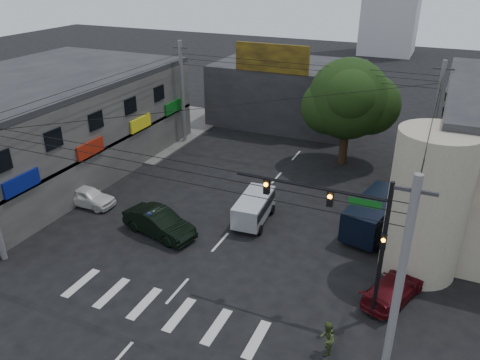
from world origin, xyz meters
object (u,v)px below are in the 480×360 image
Objects in this scene: utility_pole_far_right at (433,124)px; traffic_officer at (150,225)px; maroon_sedan at (394,288)px; silver_minivan at (254,209)px; utility_pole_far_left at (182,94)px; dark_sedan at (159,223)px; pedestrian_olive at (327,339)px; traffic_gantry at (347,223)px; utility_pole_near_right at (398,289)px; navy_van at (374,216)px; street_tree at (348,99)px; white_compact at (88,196)px.

utility_pole_far_right is 5.21× the size of traffic_officer.
maroon_sedan is 1.11× the size of silver_minivan.
utility_pole_far_left reaches higher than dark_sedan.
silver_minivan reaches higher than dark_sedan.
silver_minivan is (-9.29, 4.21, 0.25)m from maroon_sedan.
pedestrian_olive is (-2.47, -20.02, -3.78)m from utility_pole_far_right.
dark_sedan is (-11.66, 2.32, -4.02)m from traffic_gantry.
maroon_sedan is at bearing -78.82° from dark_sedan.
utility_pole_far_left reaches higher than pedestrian_olive.
traffic_gantry is at bearing 59.36° from maroon_sedan.
utility_pole_near_right reaches higher than navy_van.
pedestrian_olive is (4.03, -21.02, -4.65)m from street_tree.
white_compact reaches higher than maroon_sedan.
utility_pole_far_right is at bearing -45.76° from silver_minivan.
navy_van is (18.67, -9.04, -3.49)m from utility_pole_far_left.
dark_sedan is at bearing -101.84° from white_compact.
navy_van is (-2.33, 11.46, -3.49)m from utility_pole_near_right.
traffic_officer is at bearing 160.26° from utility_pole_near_right.
traffic_gantry is at bearing -78.01° from street_tree.
traffic_gantry is at bearing -170.32° from navy_van.
traffic_officer is at bearing -67.20° from utility_pole_far_left.
street_tree is 18.74m from traffic_officer.
traffic_officer is (-4.99, -4.38, 0.00)m from silver_minivan.
dark_sedan is at bearing -65.58° from utility_pole_far_left.
street_tree is at bearing -18.97° from silver_minivan.
white_compact is (-18.25, 3.56, -4.16)m from traffic_gantry.
utility_pole_near_right reaches higher than street_tree.
white_compact is 19.12m from navy_van.
dark_sedan is 0.64m from traffic_officer.
utility_pole_far_left and utility_pole_far_right have the same top height.
silver_minivan is at bearing 134.95° from utility_pole_near_right.
street_tree is 1.69× the size of dark_sedan.
navy_van is (-2.33, -9.04, -3.49)m from utility_pole_far_right.
street_tree is 18.42m from traffic_gantry.
utility_pole_far_left is 16.20m from silver_minivan.
dark_sedan is 1.23× the size of silver_minivan.
utility_pole_near_right is 1.56× the size of navy_van.
street_tree is 11.71m from navy_van.
maroon_sedan is 14.28m from traffic_officer.
silver_minivan is 7.50m from navy_van.
silver_minivan is (4.74, 3.80, 0.07)m from dark_sedan.
utility_pole_far_left is 16.97m from traffic_officer.
utility_pole_far_right reaches higher than silver_minivan.
silver_minivan is at bearing -43.67° from utility_pole_far_left.
navy_van is at bearing -51.03° from maroon_sedan.
street_tree reaches higher than pedestrian_olive.
traffic_officer is 13.01m from pedestrian_olive.
navy_van is 3.58× the size of pedestrian_olive.
utility_pole_near_right is 5.60× the size of pedestrian_olive.
dark_sedan is at bearing -134.31° from utility_pole_far_right.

